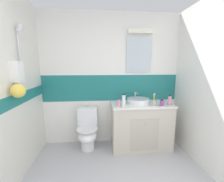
% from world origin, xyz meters
% --- Properties ---
extents(wall_back_tiled, '(3.20, 0.20, 2.50)m').
position_xyz_m(wall_back_tiled, '(0.01, 2.45, 1.26)').
color(wall_back_tiled, white).
rests_on(wall_back_tiled, ground_plane).
extents(vanity_cabinet, '(1.09, 0.57, 0.85)m').
position_xyz_m(vanity_cabinet, '(0.53, 2.13, 0.43)').
color(vanity_cabinet, beige).
rests_on(vanity_cabinet, ground_plane).
extents(sink_basin, '(0.40, 0.44, 0.18)m').
position_xyz_m(sink_basin, '(0.47, 2.14, 0.90)').
color(sink_basin, white).
rests_on(sink_basin, vanity_cabinet).
extents(toilet, '(0.37, 0.50, 0.77)m').
position_xyz_m(toilet, '(-0.46, 2.16, 0.36)').
color(toilet, white).
rests_on(toilet, ground_plane).
extents(toothbrush_cup, '(0.07, 0.07, 0.22)m').
position_xyz_m(toothbrush_cup, '(0.71, 1.96, 0.91)').
color(toothbrush_cup, '#B2ADA3').
rests_on(toothbrush_cup, vanity_cabinet).
extents(soap_dispenser, '(0.06, 0.06, 0.15)m').
position_xyz_m(soap_dispenser, '(0.09, 1.97, 0.91)').
color(soap_dispenser, pink).
rests_on(soap_dispenser, vanity_cabinet).
extents(lotion_bottle_short, '(0.06, 0.06, 0.11)m').
position_xyz_m(lotion_bottle_short, '(0.84, 1.95, 0.90)').
color(lotion_bottle_short, '#993F99').
rests_on(lotion_bottle_short, vanity_cabinet).
extents(mouthwash_bottle, '(0.06, 0.06, 0.18)m').
position_xyz_m(mouthwash_bottle, '(0.98, 1.97, 0.94)').
color(mouthwash_bottle, pink).
rests_on(mouthwash_bottle, vanity_cabinet).
extents(shampoo_bottle_tall, '(0.06, 0.06, 0.22)m').
position_xyz_m(shampoo_bottle_tall, '(0.17, 1.97, 0.95)').
color(shampoo_bottle_tall, white).
rests_on(shampoo_bottle_tall, vanity_cabinet).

